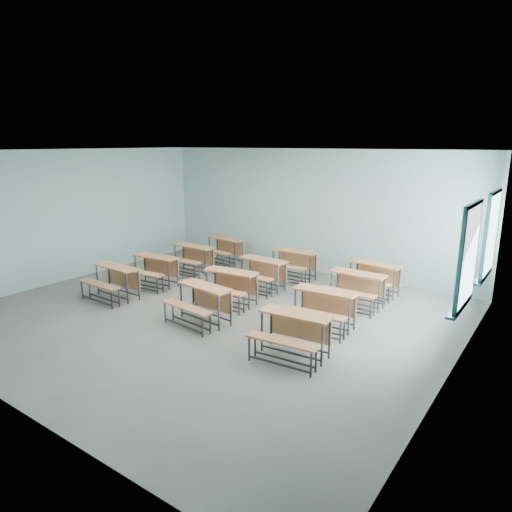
{
  "coord_description": "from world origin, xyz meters",
  "views": [
    {
      "loc": [
        5.69,
        -6.5,
        3.35
      ],
      "look_at": [
        0.27,
        1.2,
        1.0
      ],
      "focal_mm": 32.0,
      "sensor_mm": 36.0,
      "label": 1
    }
  ],
  "objects_px": {
    "desk_unit_r3c1": "(292,260)",
    "desk_unit_r2c0": "(191,255)",
    "desk_unit_r0c0": "(113,277)",
    "desk_unit_r3c0": "(223,247)",
    "desk_unit_r3c2": "(372,274)",
    "desk_unit_r0c1": "(201,299)",
    "desk_unit_r2c1": "(260,270)",
    "desk_unit_r1c1": "(229,283)",
    "desk_unit_r1c2": "(323,304)",
    "desk_unit_r1c0": "(153,266)",
    "desk_unit_r2c2": "(355,285)",
    "desk_unit_r0c2": "(292,329)"
  },
  "relations": [
    {
      "from": "desk_unit_r1c0",
      "to": "desk_unit_r1c2",
      "type": "xyz_separation_m",
      "value": [
        4.49,
        -0.01,
        0.0
      ]
    },
    {
      "from": "desk_unit_r0c1",
      "to": "desk_unit_r1c1",
      "type": "relative_size",
      "value": 1.01
    },
    {
      "from": "desk_unit_r2c0",
      "to": "desk_unit_r2c1",
      "type": "xyz_separation_m",
      "value": [
        2.29,
        -0.11,
        0.0
      ]
    },
    {
      "from": "desk_unit_r1c2",
      "to": "desk_unit_r3c2",
      "type": "relative_size",
      "value": 0.99
    },
    {
      "from": "desk_unit_r1c1",
      "to": "desk_unit_r2c1",
      "type": "relative_size",
      "value": 1.02
    },
    {
      "from": "desk_unit_r2c0",
      "to": "desk_unit_r2c2",
      "type": "relative_size",
      "value": 1.0
    },
    {
      "from": "desk_unit_r3c1",
      "to": "desk_unit_r1c1",
      "type": "bearing_deg",
      "value": -94.08
    },
    {
      "from": "desk_unit_r0c2",
      "to": "desk_unit_r3c2",
      "type": "relative_size",
      "value": 0.99
    },
    {
      "from": "desk_unit_r1c1",
      "to": "desk_unit_r0c0",
      "type": "bearing_deg",
      "value": -159.16
    },
    {
      "from": "desk_unit_r3c2",
      "to": "desk_unit_r3c1",
      "type": "bearing_deg",
      "value": -175.08
    },
    {
      "from": "desk_unit_r1c0",
      "to": "desk_unit_r2c1",
      "type": "distance_m",
      "value": 2.57
    },
    {
      "from": "desk_unit_r2c1",
      "to": "desk_unit_r2c2",
      "type": "xyz_separation_m",
      "value": [
        2.27,
        0.18,
        0.0
      ]
    },
    {
      "from": "desk_unit_r1c2",
      "to": "desk_unit_r0c2",
      "type": "bearing_deg",
      "value": -87.93
    },
    {
      "from": "desk_unit_r0c0",
      "to": "desk_unit_r3c0",
      "type": "height_order",
      "value": "same"
    },
    {
      "from": "desk_unit_r1c2",
      "to": "desk_unit_r2c1",
      "type": "height_order",
      "value": "same"
    },
    {
      "from": "desk_unit_r3c0",
      "to": "desk_unit_r1c1",
      "type": "bearing_deg",
      "value": -41.57
    },
    {
      "from": "desk_unit_r1c0",
      "to": "desk_unit_r3c2",
      "type": "bearing_deg",
      "value": 23.36
    },
    {
      "from": "desk_unit_r0c0",
      "to": "desk_unit_r1c1",
      "type": "distance_m",
      "value": 2.58
    },
    {
      "from": "desk_unit_r0c0",
      "to": "desk_unit_r1c2",
      "type": "distance_m",
      "value": 4.66
    },
    {
      "from": "desk_unit_r0c0",
      "to": "desk_unit_r2c1",
      "type": "xyz_separation_m",
      "value": [
        2.28,
        2.37,
        0.0
      ]
    },
    {
      "from": "desk_unit_r3c1",
      "to": "desk_unit_r3c2",
      "type": "relative_size",
      "value": 0.95
    },
    {
      "from": "desk_unit_r1c0",
      "to": "desk_unit_r2c1",
      "type": "xyz_separation_m",
      "value": [
        2.25,
        1.24,
        0.0
      ]
    },
    {
      "from": "desk_unit_r0c1",
      "to": "desk_unit_r2c1",
      "type": "height_order",
      "value": "same"
    },
    {
      "from": "desk_unit_r1c1",
      "to": "desk_unit_r2c1",
      "type": "bearing_deg",
      "value": 85.53
    },
    {
      "from": "desk_unit_r0c1",
      "to": "desk_unit_r1c0",
      "type": "distance_m",
      "value": 2.71
    },
    {
      "from": "desk_unit_r3c1",
      "to": "desk_unit_r3c2",
      "type": "height_order",
      "value": "same"
    },
    {
      "from": "desk_unit_r2c0",
      "to": "desk_unit_r2c2",
      "type": "bearing_deg",
      "value": 0.86
    },
    {
      "from": "desk_unit_r3c1",
      "to": "desk_unit_r2c0",
      "type": "bearing_deg",
      "value": -157.74
    },
    {
      "from": "desk_unit_r0c2",
      "to": "desk_unit_r3c0",
      "type": "relative_size",
      "value": 0.97
    },
    {
      "from": "desk_unit_r0c1",
      "to": "desk_unit_r2c0",
      "type": "height_order",
      "value": "same"
    },
    {
      "from": "desk_unit_r1c2",
      "to": "desk_unit_r1c1",
      "type": "bearing_deg",
      "value": 175.18
    },
    {
      "from": "desk_unit_r1c2",
      "to": "desk_unit_r2c0",
      "type": "distance_m",
      "value": 4.73
    },
    {
      "from": "desk_unit_r0c2",
      "to": "desk_unit_r3c0",
      "type": "bearing_deg",
      "value": 135.17
    },
    {
      "from": "desk_unit_r0c0",
      "to": "desk_unit_r2c0",
      "type": "relative_size",
      "value": 1.02
    },
    {
      "from": "desk_unit_r1c0",
      "to": "desk_unit_r2c0",
      "type": "height_order",
      "value": "same"
    },
    {
      "from": "desk_unit_r1c2",
      "to": "desk_unit_r3c2",
      "type": "height_order",
      "value": "same"
    },
    {
      "from": "desk_unit_r0c2",
      "to": "desk_unit_r0c1",
      "type": "bearing_deg",
      "value": 168.95
    },
    {
      "from": "desk_unit_r1c0",
      "to": "desk_unit_r2c2",
      "type": "height_order",
      "value": "same"
    },
    {
      "from": "desk_unit_r3c2",
      "to": "desk_unit_r1c0",
      "type": "bearing_deg",
      "value": -146.63
    },
    {
      "from": "desk_unit_r0c1",
      "to": "desk_unit_r2c1",
      "type": "xyz_separation_m",
      "value": [
        -0.23,
        2.32,
        0.0
      ]
    },
    {
      "from": "desk_unit_r2c0",
      "to": "desk_unit_r2c2",
      "type": "height_order",
      "value": "same"
    },
    {
      "from": "desk_unit_r2c0",
      "to": "desk_unit_r3c0",
      "type": "xyz_separation_m",
      "value": [
        0.06,
        1.26,
        0.0
      ]
    },
    {
      "from": "desk_unit_r3c2",
      "to": "desk_unit_r3c0",
      "type": "bearing_deg",
      "value": -177.4
    },
    {
      "from": "desk_unit_r0c2",
      "to": "desk_unit_r2c0",
      "type": "distance_m",
      "value": 5.39
    },
    {
      "from": "desk_unit_r1c1",
      "to": "desk_unit_r3c0",
      "type": "relative_size",
      "value": 0.99
    },
    {
      "from": "desk_unit_r0c1",
      "to": "desk_unit_r3c0",
      "type": "distance_m",
      "value": 4.44
    },
    {
      "from": "desk_unit_r1c0",
      "to": "desk_unit_r3c1",
      "type": "relative_size",
      "value": 1.04
    },
    {
      "from": "desk_unit_r1c1",
      "to": "desk_unit_r3c0",
      "type": "distance_m",
      "value": 3.44
    },
    {
      "from": "desk_unit_r2c2",
      "to": "desk_unit_r3c0",
      "type": "bearing_deg",
      "value": 165.33
    },
    {
      "from": "desk_unit_r0c2",
      "to": "desk_unit_r1c0",
      "type": "height_order",
      "value": "same"
    }
  ]
}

